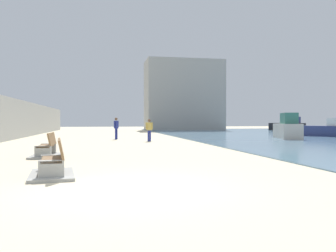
# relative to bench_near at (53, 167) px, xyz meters

# --- Properties ---
(ground_plane) EXTENTS (120.00, 120.00, 0.00)m
(ground_plane) POSITION_rel_bench_near_xyz_m (1.69, 15.96, -0.23)
(ground_plane) COLOR beige
(bench_near) EXTENTS (1.34, 2.22, 0.98)m
(bench_near) POSITION_rel_bench_near_xyz_m (0.00, 0.00, 0.00)
(bench_near) COLOR #9E9E99
(bench_near) RESTS_ON ground
(bench_far) EXTENTS (1.10, 2.10, 0.98)m
(bench_far) POSITION_rel_bench_near_xyz_m (-0.95, 5.14, 0.00)
(bench_far) COLOR #9E9E99
(bench_far) RESTS_ON ground
(person_walking) EXTENTS (0.52, 0.23, 1.59)m
(person_walking) POSITION_rel_bench_near_xyz_m (4.53, 14.79, 0.68)
(person_walking) COLOR navy
(person_walking) RESTS_ON ground
(person_standing) EXTENTS (0.39, 0.41, 1.72)m
(person_standing) POSITION_rel_bench_near_xyz_m (2.32, 17.88, 0.77)
(person_standing) COLOR navy
(person_standing) RESTS_ON ground
(boat_far_left) EXTENTS (4.08, 5.33, 2.01)m
(boat_far_left) POSITION_rel_bench_near_xyz_m (28.22, 37.47, 0.56)
(boat_far_left) COLOR black
(boat_far_left) RESTS_ON water_bay
(boat_outer) EXTENTS (4.85, 6.49, 1.67)m
(boat_outer) POSITION_rel_bench_near_xyz_m (21.91, 18.14, 0.44)
(boat_outer) COLOR navy
(boat_outer) RESTS_ON water_bay
(boat_mid_bay) EXTENTS (2.77, 4.80, 2.04)m
(boat_mid_bay) POSITION_rel_bench_near_xyz_m (15.95, 16.11, 0.58)
(boat_mid_bay) COLOR beige
(boat_mid_bay) RESTS_ON water_bay
(harbor_building) EXTENTS (12.00, 6.00, 10.93)m
(harbor_building) POSITION_rel_bench_near_xyz_m (13.91, 43.96, 5.23)
(harbor_building) COLOR #9E9E99
(harbor_building) RESTS_ON ground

